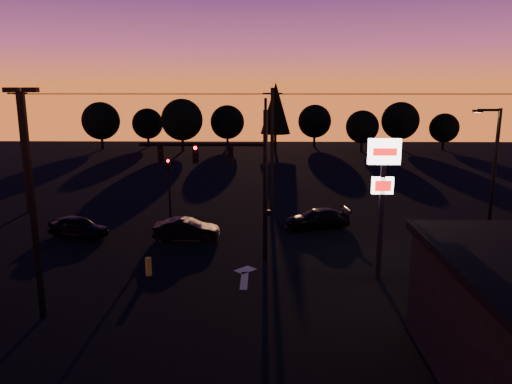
% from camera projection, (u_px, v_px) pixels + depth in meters
% --- Properties ---
extents(ground, '(120.00, 120.00, 0.00)m').
position_uv_depth(ground, '(233.00, 289.00, 23.01)').
color(ground, black).
rests_on(ground, ground).
extents(lane_arrow, '(1.20, 3.10, 0.01)m').
position_uv_depth(lane_arrow, '(245.00, 275.00, 24.63)').
color(lane_arrow, beige).
rests_on(lane_arrow, ground).
extents(traffic_signal_mast, '(6.79, 0.52, 8.58)m').
position_uv_depth(traffic_signal_mast, '(235.00, 169.00, 25.87)').
color(traffic_signal_mast, black).
rests_on(traffic_signal_mast, ground).
extents(secondary_signal, '(0.30, 0.31, 4.35)m').
position_uv_depth(secondary_signal, '(169.00, 181.00, 33.71)').
color(secondary_signal, black).
rests_on(secondary_signal, ground).
extents(parking_lot_light, '(1.25, 0.30, 9.14)m').
position_uv_depth(parking_lot_light, '(31.00, 190.00, 19.08)').
color(parking_lot_light, black).
rests_on(parking_lot_light, ground).
extents(pylon_sign, '(1.50, 0.28, 6.80)m').
position_uv_depth(pylon_sign, '(383.00, 179.00, 23.32)').
color(pylon_sign, black).
rests_on(pylon_sign, ground).
extents(streetlight, '(1.55, 0.35, 8.00)m').
position_uv_depth(streetlight, '(492.00, 174.00, 27.22)').
color(streetlight, black).
rests_on(streetlight, ground).
extents(utility_pole_0, '(1.40, 0.26, 9.00)m').
position_uv_depth(utility_pole_0, '(23.00, 150.00, 35.98)').
color(utility_pole_0, black).
rests_on(utility_pole_0, ground).
extents(utility_pole_1, '(1.40, 0.26, 9.00)m').
position_uv_depth(utility_pole_1, '(272.00, 150.00, 35.68)').
color(utility_pole_1, black).
rests_on(utility_pole_1, ground).
extents(power_wires, '(36.00, 1.22, 0.07)m').
position_uv_depth(power_wires, '(272.00, 94.00, 34.84)').
color(power_wires, black).
rests_on(power_wires, ground).
extents(bollard, '(0.30, 0.30, 0.91)m').
position_uv_depth(bollard, '(148.00, 267.00, 24.56)').
color(bollard, gold).
rests_on(bollard, ground).
extents(tree_0, '(5.36, 5.36, 6.74)m').
position_uv_depth(tree_0, '(101.00, 121.00, 71.36)').
color(tree_0, black).
rests_on(tree_0, ground).
extents(tree_1, '(4.54, 4.54, 5.71)m').
position_uv_depth(tree_1, '(148.00, 124.00, 74.32)').
color(tree_1, black).
rests_on(tree_1, ground).
extents(tree_2, '(5.77, 5.78, 7.26)m').
position_uv_depth(tree_2, '(182.00, 120.00, 69.14)').
color(tree_2, black).
rests_on(tree_2, ground).
extents(tree_3, '(4.95, 4.95, 6.22)m').
position_uv_depth(tree_3, '(227.00, 122.00, 73.08)').
color(tree_3, black).
rests_on(tree_3, ground).
extents(tree_4, '(4.18, 4.18, 9.50)m').
position_uv_depth(tree_4, '(276.00, 108.00, 69.58)').
color(tree_4, black).
rests_on(tree_4, ground).
extents(tree_5, '(4.95, 4.95, 6.22)m').
position_uv_depth(tree_5, '(315.00, 121.00, 74.83)').
color(tree_5, black).
rests_on(tree_5, ground).
extents(tree_6, '(4.54, 4.54, 5.71)m').
position_uv_depth(tree_6, '(362.00, 127.00, 68.93)').
color(tree_6, black).
rests_on(tree_6, ground).
extents(tree_7, '(5.36, 5.36, 6.74)m').
position_uv_depth(tree_7, '(400.00, 121.00, 71.63)').
color(tree_7, black).
rests_on(tree_7, ground).
extents(tree_8, '(4.12, 4.12, 5.19)m').
position_uv_depth(tree_8, '(444.00, 128.00, 70.76)').
color(tree_8, black).
rests_on(tree_8, ground).
extents(car_left, '(4.12, 2.79, 1.30)m').
position_uv_depth(car_left, '(78.00, 227.00, 30.72)').
color(car_left, black).
rests_on(car_left, ground).
extents(car_mid, '(3.94, 1.42, 1.29)m').
position_uv_depth(car_mid, '(186.00, 229.00, 30.17)').
color(car_mid, black).
rests_on(car_mid, ground).
extents(car_right, '(4.60, 2.67, 1.25)m').
position_uv_depth(car_right, '(317.00, 219.00, 32.61)').
color(car_right, black).
rests_on(car_right, ground).
extents(suv_parked, '(2.50, 5.27, 1.45)m').
position_uv_depth(suv_parked, '(470.00, 297.00, 20.40)').
color(suv_parked, black).
rests_on(suv_parked, ground).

